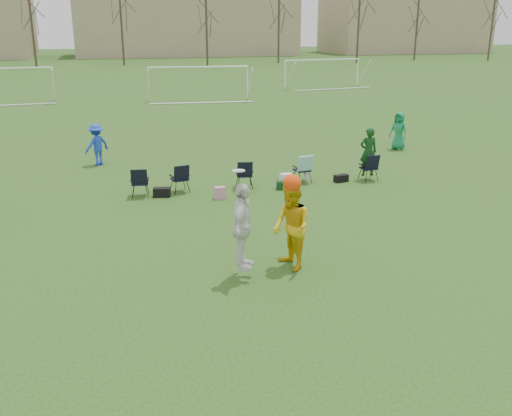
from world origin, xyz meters
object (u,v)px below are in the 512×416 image
object	(u,v)px
fielder_blue	(97,145)
goal_right	(323,65)
center_contest	(272,226)
goal_mid	(199,74)
fielder_green_far	(399,131)

from	to	relation	value
fielder_blue	goal_right	distance (m)	31.81
center_contest	goal_mid	bearing A→B (deg)	83.85
goal_mid	goal_right	bearing A→B (deg)	30.57
center_contest	goal_right	world-z (taller)	center_contest
fielder_green_far	goal_mid	distance (m)	20.51
goal_right	goal_mid	bearing A→B (deg)	-161.43
fielder_blue	center_contest	size ratio (longest dim) A/B	0.66
fielder_green_far	goal_right	distance (m)	26.37
fielder_blue	goal_right	xyz separation A→B (m)	(19.23, 25.32, 1.09)
goal_mid	fielder_green_far	bearing A→B (deg)	-69.34
fielder_green_far	goal_mid	size ratio (longest dim) A/B	0.23
fielder_green_far	goal_right	xyz separation A→B (m)	(6.13, 25.62, 1.08)
fielder_blue	fielder_green_far	size ratio (longest dim) A/B	0.98
goal_mid	goal_right	world-z (taller)	same
goal_right	fielder_green_far	bearing A→B (deg)	-111.45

